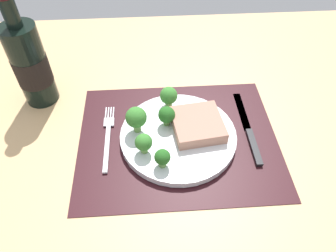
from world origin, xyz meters
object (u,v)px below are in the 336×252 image
object	(u,v)px
steak	(198,124)
wine_bottle	(30,64)
fork	(108,136)
plate	(178,136)
knife	(249,132)

from	to	relation	value
steak	wine_bottle	xyz separation A→B (cm)	(-37.53, 14.77, 7.25)
fork	wine_bottle	xyz separation A→B (cm)	(-17.30, 14.56, 9.98)
fork	wine_bottle	distance (cm)	24.72
plate	fork	size ratio (longest dim) A/B	1.35
steak	plate	bearing A→B (deg)	-164.56
fork	steak	bearing A→B (deg)	-2.77
plate	wine_bottle	distance (cm)	37.98
fork	wine_bottle	world-z (taller)	wine_bottle
plate	steak	size ratio (longest dim) A/B	2.36
plate	fork	world-z (taller)	plate
fork	knife	xyz separation A→B (cm)	(32.22, -0.89, 0.05)
plate	knife	bearing A→B (deg)	1.86
fork	plate	bearing A→B (deg)	-7.31
steak	knife	xyz separation A→B (cm)	(11.99, -0.68, -2.67)
steak	wine_bottle	world-z (taller)	wine_bottle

